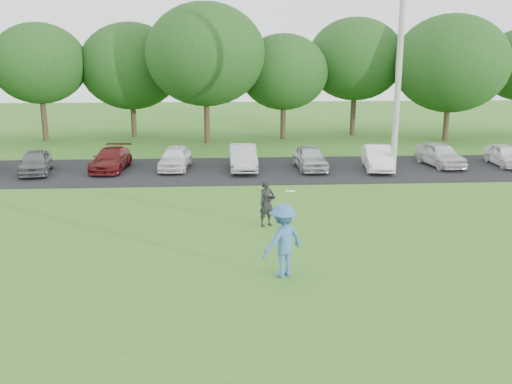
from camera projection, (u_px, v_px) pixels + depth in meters
ground at (264, 269)px, 15.57m from camera, size 100.00×100.00×0.00m
parking_lot at (244, 170)px, 28.14m from camera, size 32.00×6.50×0.03m
utility_pole at (400, 56)px, 26.07m from camera, size 0.28×0.28×10.99m
frisbee_player at (283, 240)px, 14.92m from camera, size 1.46×1.35×2.33m
camera_bystander at (267, 203)px, 19.21m from camera, size 0.70×0.63×1.61m
parked_cars at (229, 158)px, 28.04m from camera, size 28.43×4.53×1.21m
tree_row at (261, 63)px, 36.47m from camera, size 42.39×9.85×8.64m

